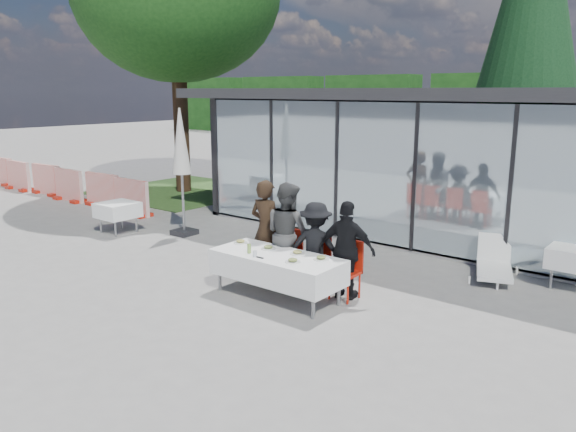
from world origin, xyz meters
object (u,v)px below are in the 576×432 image
Objects in this scene: diner_chair_c at (317,259)px; plate_a at (240,242)px; market_umbrella at (181,151)px; lounger at (494,263)px; diner_b at (288,233)px; spare_table_left at (118,210)px; diner_chair_b at (289,253)px; diner_chair_d at (348,266)px; conifer_tree at (533,7)px; diner_chair_a at (268,248)px; dining_table at (277,267)px; diner_a at (266,229)px; juice_bottle at (249,249)px; plate_extra at (293,261)px; spare_table_right at (576,258)px; construction_barriers at (44,182)px; plate_d at (321,258)px; plate_c at (297,253)px; diner_c at (316,247)px; plate_b at (268,248)px; folded_eyeglasses at (260,258)px; diner_d at (347,250)px.

plate_a is at bearing -153.64° from diner_chair_c.
lounger is at bearing 12.44° from market_umbrella.
spare_table_left is at bearing 10.82° from diner_b.
diner_chair_d is (1.24, 0.00, 0.00)m from diner_chair_b.
diner_chair_a is at bearing -94.14° from conifer_tree.
diner_chair_a is 1.00× the size of diner_chair_d.
diner_chair_b is at bearing 113.92° from dining_table.
diner_a reaches higher than juice_bottle.
market_umbrella is at bearing 157.57° from plate_extra.
diner_a is 0.61× the size of market_umbrella.
spare_table_right is 0.08× the size of construction_barriers.
plate_d reaches higher than lounger.
diner_chair_d is 0.87m from plate_c.
diner_chair_d is at bearing -2.07° from spare_table_left.
dining_table is 1.46× the size of diner_c.
juice_bottle is 0.01× the size of conifer_tree.
plate_b is 4.28m from lounger.
spare_table_right is 1.37m from lounger.
plate_d is at bearing 16.41° from dining_table.
plate_b is (0.52, -0.59, 0.24)m from diner_chair_a.
folded_eyeglasses is at bearing 117.03° from diner_b.
market_umbrella is 0.27× the size of construction_barriers.
diner_c is at bearing -13.57° from market_umbrella.
folded_eyeglasses is (-1.00, -1.03, -0.07)m from diner_d.
diner_c is at bearing -140.48° from spare_table_right.
lounger is (2.21, 3.14, -0.52)m from plate_c.
plate_c is 0.29× the size of spare_table_left.
dining_table is 9.07× the size of plate_c.
diner_a reaches higher than diner_d.
market_umbrella is 7.81m from construction_barriers.
construction_barriers reaches higher than plate_c.
juice_bottle is (-0.42, -0.22, 0.29)m from dining_table.
diner_d reaches higher than plate_b.
dining_table is at bearing -9.65° from spare_table_left.
market_umbrella reaches higher than plate_b.
diner_d is 1.92× the size of spare_table_right.
market_umbrella is (-4.10, 1.69, 1.24)m from plate_b.
diner_chair_c is 0.33× the size of market_umbrella.
diner_b is 2.13× the size of spare_table_left.
plate_extra is (-0.27, -0.39, 0.00)m from plate_d.
plate_d is 6.63m from spare_table_left.
construction_barriers is (-12.79, 2.27, -0.34)m from plate_d.
spare_table_left is 0.29× the size of market_umbrella.
diner_chair_c is at bearing -13.13° from market_umbrella.
diner_chair_d is at bearing 39.50° from dining_table.
plate_d is 0.02× the size of conifer_tree.
diner_chair_c is 0.97m from plate_extra.
conifer_tree reaches higher than lounger.
diner_chair_d is at bearing -102.00° from diner_d.
juice_bottle is 1.11× the size of folded_eyeglasses.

